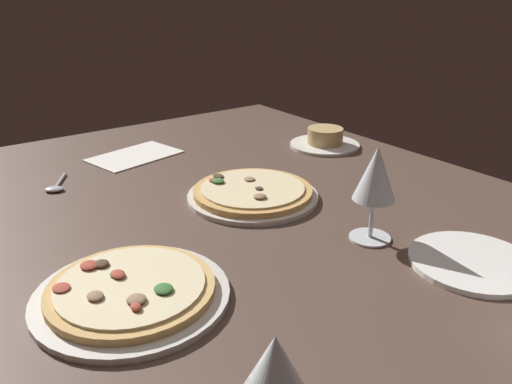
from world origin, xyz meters
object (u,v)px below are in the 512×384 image
(ramekin_on_saucer, at_px, (325,140))
(wine_glass_far, at_px, (376,177))
(pizza_main, at_px, (253,193))
(paper_menu, at_px, (135,156))
(pizza_side, at_px, (131,291))
(wine_glass_near, at_px, (275,381))
(side_plate, at_px, (473,262))
(spoon, at_px, (56,187))

(ramekin_on_saucer, height_order, wine_glass_far, wine_glass_far)
(pizza_main, height_order, wine_glass_far, wine_glass_far)
(paper_menu, bearing_deg, pizza_side, -36.91)
(pizza_main, distance_m, wine_glass_near, 0.64)
(wine_glass_near, relative_size, paper_menu, 0.70)
(wine_glass_near, xyz_separation_m, paper_menu, (-0.92, 0.27, -0.10))
(pizza_side, bearing_deg, paper_menu, 155.90)
(pizza_main, height_order, pizza_side, same)
(wine_glass_near, relative_size, side_plate, 0.76)
(pizza_side, bearing_deg, spoon, 175.66)
(pizza_main, bearing_deg, spoon, -133.16)
(side_plate, bearing_deg, spoon, -148.32)
(ramekin_on_saucer, bearing_deg, wine_glass_far, -34.54)
(pizza_side, xyz_separation_m, side_plate, (0.23, 0.48, -0.01))
(pizza_main, bearing_deg, pizza_side, -61.13)
(wine_glass_far, height_order, side_plate, wine_glass_far)
(ramekin_on_saucer, height_order, spoon, ramekin_on_saucer)
(pizza_side, relative_size, spoon, 2.56)
(paper_menu, bearing_deg, side_plate, 1.82)
(paper_menu, xyz_separation_m, spoon, (0.10, -0.23, 0.00))
(wine_glass_near, bearing_deg, ramekin_on_saucer, 134.34)
(pizza_main, bearing_deg, paper_menu, -167.90)
(pizza_main, relative_size, wine_glass_near, 1.78)
(ramekin_on_saucer, distance_m, side_plate, 0.64)
(ramekin_on_saucer, relative_size, spoon, 1.71)
(pizza_main, xyz_separation_m, ramekin_on_saucer, (-0.18, 0.36, 0.01))
(ramekin_on_saucer, distance_m, wine_glass_far, 0.54)
(paper_menu, distance_m, spoon, 0.25)
(pizza_side, relative_size, side_plate, 1.40)
(paper_menu, bearing_deg, wine_glass_near, -29.06)
(pizza_side, xyz_separation_m, paper_menu, (-0.59, 0.26, -0.01))
(ramekin_on_saucer, relative_size, wine_glass_near, 1.23)
(wine_glass_near, distance_m, side_plate, 0.50)
(pizza_main, distance_m, side_plate, 0.44)
(pizza_side, distance_m, paper_menu, 0.64)
(pizza_main, distance_m, paper_menu, 0.41)
(wine_glass_near, bearing_deg, paper_menu, 163.75)
(pizza_side, bearing_deg, wine_glass_near, -1.03)
(side_plate, bearing_deg, pizza_side, -115.62)
(pizza_main, relative_size, wine_glass_far, 1.60)
(wine_glass_far, xyz_separation_m, wine_glass_near, (0.26, -0.42, -0.01))
(pizza_side, distance_m, ramekin_on_saucer, 0.80)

